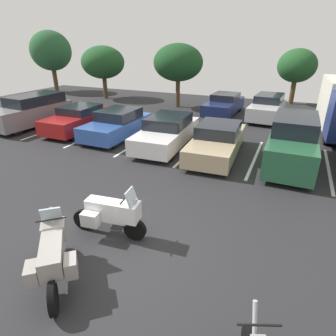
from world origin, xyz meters
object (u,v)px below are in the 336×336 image
Objects in this scene: motorcycle_touring at (111,213)px; car_blue at (117,124)px; car_white at (167,132)px; car_grey at (32,111)px; car_red at (79,119)px; motorcycle_second at (53,253)px; car_tan at (217,141)px; car_far_navy at (224,104)px; car_far_silver at (267,107)px; car_green at (292,142)px.

car_blue is (-4.56, 7.27, 0.04)m from motorcycle_touring.
car_grey is at bearing 179.72° from car_white.
car_grey is 1.09× the size of car_red.
motorcycle_second is 8.61m from car_tan.
car_blue is at bearing -2.61° from car_red.
car_grey reaches higher than car_far_navy.
car_blue is 0.90× the size of car_tan.
car_far_silver reaches higher than car_tan.
car_tan is at bearing -1.42° from car_grey.
car_white is at bearing -0.28° from car_grey.
car_red is 2.66m from car_blue.
car_grey reaches higher than car_white.
car_far_silver is (3.83, 7.67, 0.04)m from car_white.
car_far_navy is (-1.61, 7.93, 0.02)m from car_tan.
car_green is (5.60, -0.01, 0.24)m from car_white.
car_far_navy is 0.97× the size of car_far_silver.
motorcycle_second is at bearing -98.80° from car_far_silver.
car_red is 5.67m from car_white.
car_green reaches higher than motorcycle_touring.
car_grey is at bearing -178.04° from car_blue.
car_green reaches higher than car_tan.
car_far_navy is (6.60, 7.33, 0.00)m from car_red.
car_green is at bearing 4.29° from car_tan.
car_red is at bearing 175.79° from car_tan.
car_grey reaches higher than motorcycle_second.
car_green is at bearing 60.00° from motorcycle_touring.
motorcycle_second is 8.85m from car_white.
car_far_silver is at bearing 37.59° from car_red.
car_red is 0.92× the size of car_white.
motorcycle_touring is 0.44× the size of car_far_navy.
car_tan is at bearing -175.71° from car_green.
car_green reaches higher than motorcycle_second.
car_blue is 0.90× the size of car_far_silver.
motorcycle_second is 9.76m from car_green.
car_green is at bearing -77.07° from car_far_silver.
motorcycle_touring is 10.32m from car_red.
motorcycle_touring is 14.73m from car_far_navy.
motorcycle_second is 0.36× the size of car_grey.
car_far_silver is (2.54, 16.43, 0.11)m from motorcycle_second.
car_white is (8.87, -0.04, -0.21)m from car_grey.
car_green is at bearing 63.78° from motorcycle_second.
car_tan is 1.03× the size of car_far_navy.
car_grey is at bearing -174.28° from car_red.
car_green is 0.98× the size of car_far_silver.
car_green reaches higher than car_blue.
car_white reaches higher than motorcycle_touring.
motorcycle_touring is 0.42× the size of car_tan.
car_far_navy is (3.94, 7.45, -0.01)m from car_blue.
car_blue reaches higher than car_far_navy.
car_tan is at bearing 81.62° from motorcycle_second.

